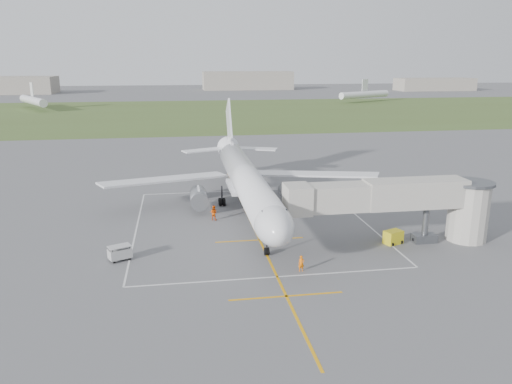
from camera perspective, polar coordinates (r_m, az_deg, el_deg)
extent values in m
plane|color=#565659|center=(65.80, -1.02, -2.50)|extent=(700.00, 700.00, 0.00)
cube|color=#465B27|center=(193.39, -6.50, 8.96)|extent=(700.00, 120.00, 0.02)
cube|color=orange|center=(61.10, -0.36, -3.88)|extent=(0.25, 60.00, 0.01)
cube|color=orange|center=(43.83, 3.49, -11.79)|extent=(10.00, 0.25, 0.01)
cube|color=orange|center=(56.45, 0.41, -5.49)|extent=(10.00, 0.25, 0.01)
cube|color=silver|center=(77.24, -2.27, 0.13)|extent=(28.00, 0.20, 0.01)
cube|color=silver|center=(47.35, 2.43, -9.65)|extent=(28.00, 0.20, 0.01)
cube|color=silver|center=(61.64, -13.51, -4.14)|extent=(0.20, 32.00, 0.01)
cube|color=silver|center=(65.49, 11.72, -2.90)|extent=(0.20, 32.00, 0.01)
cylinder|color=silver|center=(64.60, -1.04, 1.31)|extent=(3.80, 36.00, 3.80)
ellipsoid|color=silver|center=(47.53, 2.01, -3.73)|extent=(3.80, 7.22, 3.80)
cube|color=black|center=(46.36, 2.23, -2.85)|extent=(2.40, 1.60, 0.99)
cone|color=silver|center=(84.45, -3.00, 4.80)|extent=(3.80, 6.00, 3.80)
cube|color=silver|center=(72.63, 6.53, 2.05)|extent=(17.93, 11.24, 1.23)
cube|color=silver|center=(70.06, -10.27, 1.43)|extent=(17.93, 11.24, 1.23)
cube|color=silver|center=(67.86, -1.39, 0.62)|extent=(4.20, 8.00, 0.50)
cube|color=silver|center=(84.49, -3.09, 7.75)|extent=(0.30, 7.89, 8.65)
cube|color=silver|center=(82.76, -2.90, 5.51)|extent=(0.35, 5.00, 1.20)
cube|color=silver|center=(84.66, -0.14, 4.98)|extent=(7.85, 5.03, 0.20)
cube|color=silver|center=(83.79, -5.84, 4.80)|extent=(7.85, 5.03, 0.20)
cylinder|color=slate|center=(68.72, 3.80, -0.13)|extent=(2.30, 4.20, 2.30)
cube|color=silver|center=(68.24, 3.87, 0.46)|extent=(0.25, 2.40, 1.20)
cylinder|color=slate|center=(67.13, -6.58, -0.56)|extent=(2.30, 4.20, 2.30)
cube|color=silver|center=(66.63, -6.58, 0.04)|extent=(0.25, 2.40, 1.20)
cylinder|color=black|center=(51.84, 1.24, -5.86)|extent=(0.18, 0.18, 2.60)
cylinder|color=black|center=(52.15, 1.11, -6.79)|extent=(0.28, 0.80, 0.80)
cylinder|color=black|center=(52.19, 1.35, -6.78)|extent=(0.28, 0.80, 0.80)
cylinder|color=black|center=(70.11, 0.80, -0.21)|extent=(0.22, 0.22, 2.80)
cylinder|color=black|center=(69.98, 0.63, -1.02)|extent=(0.32, 0.96, 0.96)
cylinder|color=black|center=(70.07, 1.08, -1.00)|extent=(0.32, 0.96, 0.96)
cylinder|color=black|center=(70.65, 0.53, -0.87)|extent=(0.32, 0.96, 0.96)
cylinder|color=black|center=(70.74, 0.98, -0.85)|extent=(0.32, 0.96, 0.96)
cylinder|color=black|center=(69.39, -3.92, -0.41)|extent=(0.22, 0.22, 2.80)
cylinder|color=black|center=(69.28, -4.11, -1.23)|extent=(0.32, 0.96, 0.96)
cylinder|color=black|center=(69.32, -3.65, -1.21)|extent=(0.32, 0.96, 0.96)
cylinder|color=black|center=(69.95, -4.16, -1.07)|extent=(0.32, 0.96, 0.96)
cylinder|color=black|center=(70.00, -3.70, -1.05)|extent=(0.32, 0.96, 0.96)
cube|color=#A6A196|center=(53.29, 9.29, -0.62)|extent=(11.09, 2.90, 2.80)
cube|color=#A6A196|center=(56.57, 17.71, -0.13)|extent=(11.09, 3.10, 3.00)
cube|color=#A6A196|center=(52.11, 4.75, -0.82)|extent=(2.60, 3.40, 3.00)
cylinder|color=#515358|center=(58.25, 18.79, -3.48)|extent=(0.70, 0.70, 4.20)
cube|color=#515358|center=(58.77, 18.66, -5.01)|extent=(2.60, 1.40, 0.90)
cylinder|color=#A6A196|center=(60.40, 23.09, -2.16)|extent=(4.40, 4.40, 6.40)
cylinder|color=#515358|center=(59.56, 23.42, 0.97)|extent=(5.00, 5.00, 0.30)
cylinder|color=black|center=(58.36, 17.78, -5.18)|extent=(0.70, 0.30, 0.70)
cylinder|color=black|center=(59.27, 19.51, -5.03)|extent=(0.70, 0.30, 0.70)
cube|color=gold|center=(57.19, 15.42, -5.00)|extent=(2.30, 1.91, 1.48)
cylinder|color=black|center=(56.54, 15.28, -5.78)|extent=(0.34, 0.48, 0.43)
cylinder|color=black|center=(57.50, 16.25, -5.51)|extent=(0.34, 0.48, 0.43)
cube|color=#B2B2B2|center=(52.56, -15.29, -6.76)|extent=(2.54, 2.10, 0.97)
cube|color=#B2B2B2|center=(52.30, -15.35, -6.00)|extent=(2.54, 2.10, 0.07)
cylinder|color=black|center=(51.80, -16.04, -6.94)|extent=(0.07, 0.07, 1.14)
cylinder|color=black|center=(52.28, -14.20, -6.60)|extent=(0.07, 0.07, 1.14)
cylinder|color=black|center=(52.74, -16.40, -6.57)|extent=(0.07, 0.07, 1.14)
cylinder|color=black|center=(53.22, -14.59, -6.24)|extent=(0.07, 0.07, 1.14)
cylinder|color=black|center=(52.13, -15.91, -7.67)|extent=(0.29, 0.39, 0.35)
cylinder|color=black|center=(52.57, -14.26, -7.36)|extent=(0.29, 0.39, 0.35)
cylinder|color=black|center=(52.99, -16.23, -7.32)|extent=(0.29, 0.39, 0.35)
cylinder|color=black|center=(53.42, -14.61, -7.02)|extent=(0.29, 0.39, 0.35)
imported|color=orange|center=(48.38, 5.20, -8.14)|extent=(0.59, 0.39, 1.58)
imported|color=#E34D07|center=(63.27, -4.86, -2.38)|extent=(1.16, 1.08, 1.89)
cube|color=gray|center=(345.91, -0.98, 12.62)|extent=(60.00, 20.00, 12.00)
cube|color=gray|center=(355.21, 19.72, 11.51)|extent=(50.00, 18.00, 8.00)
cylinder|color=silver|center=(225.48, -24.14, 9.50)|extent=(17.73, 29.81, 3.20)
cube|color=silver|center=(225.20, -24.26, 10.64)|extent=(2.13, 3.68, 5.50)
cylinder|color=silver|center=(248.36, 12.30, 10.82)|extent=(29.69, 17.99, 3.20)
cube|color=silver|center=(248.11, 12.35, 11.86)|extent=(3.66, 2.16, 5.50)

